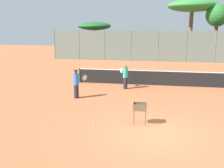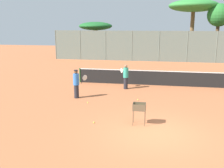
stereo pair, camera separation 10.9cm
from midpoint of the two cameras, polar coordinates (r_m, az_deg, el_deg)
name	(u,v)px [view 1 (the left image)]	position (r m, az deg, el deg)	size (l,w,h in m)	color
ground_plane	(156,133)	(10.87, 9.23, -10.55)	(80.00, 80.00, 0.00)	#B7663D
tennis_net	(157,78)	(18.90, 9.63, 1.38)	(11.58, 0.10, 1.07)	#26592D
back_fence	(158,46)	(30.90, 9.86, 8.09)	(25.21, 0.08, 3.51)	slate
tree_0	(94,27)	(34.50, -3.95, 12.28)	(4.26, 4.26, 4.52)	brown
tree_1	(217,16)	(34.67, 21.86, 13.58)	(2.71, 2.71, 6.65)	brown
tree_3	(192,6)	(35.62, 16.96, 15.85)	(6.14, 6.14, 7.25)	brown
player_white_outfit	(125,76)	(17.59, 2.75, 1.65)	(0.66, 0.73, 1.65)	#26262D
player_red_cap	(76,84)	(15.53, -7.98, 0.09)	(0.79, 0.58, 1.68)	#26262D
ball_cart	(140,108)	(11.44, 5.85, -5.30)	(0.56, 0.41, 0.97)	brown
tennis_ball_0	(94,122)	(11.78, -4.12, -8.34)	(0.07, 0.07, 0.07)	#D1E54C
tennis_ball_1	(138,100)	(15.17, 5.42, -3.43)	(0.07, 0.07, 0.07)	#D1E54C
tennis_ball_3	(88,103)	(14.64, -5.52, -4.05)	(0.07, 0.07, 0.07)	#D1E54C
parked_car	(121,52)	(34.08, 1.84, 6.88)	(4.20, 1.70, 1.60)	white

